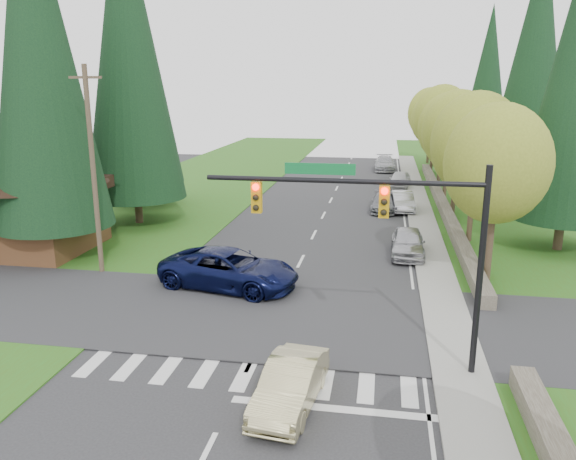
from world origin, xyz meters
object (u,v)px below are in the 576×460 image
(parked_car_b, at_px, (383,203))
(parked_car_e, at_px, (385,163))
(suv_navy, at_px, (230,269))
(parked_car_a, at_px, (408,242))
(parked_car_c, at_px, (402,201))
(sedan_champagne, at_px, (290,384))
(parked_car_d, at_px, (400,180))

(parked_car_b, bearing_deg, parked_car_e, 90.86)
(suv_navy, xyz_separation_m, parked_car_e, (6.83, 38.34, -0.12))
(parked_car_a, bearing_deg, suv_navy, -141.14)
(suv_navy, height_order, parked_car_b, suv_navy)
(parked_car_b, xyz_separation_m, parked_car_c, (1.40, 0.34, 0.08))
(sedan_champagne, bearing_deg, parked_car_e, 93.49)
(sedan_champagne, relative_size, parked_car_a, 0.93)
(parked_car_d, distance_m, parked_car_e, 10.71)
(parked_car_b, relative_size, parked_car_e, 0.81)
(sedan_champagne, height_order, suv_navy, suv_navy)
(parked_car_a, height_order, parked_car_b, parked_car_a)
(parked_car_a, xyz_separation_m, parked_car_d, (0.00, 21.25, -0.01))
(suv_navy, distance_m, parked_car_b, 18.93)
(parked_car_a, distance_m, parked_car_c, 11.53)
(sedan_champagne, xyz_separation_m, parked_car_b, (2.45, 26.89, -0.05))
(parked_car_b, bearing_deg, parked_car_a, -82.00)
(parked_car_c, height_order, parked_car_e, parked_car_e)
(sedan_champagne, distance_m, parked_car_d, 37.15)
(parked_car_b, relative_size, parked_car_d, 0.99)
(parked_car_c, bearing_deg, parked_car_b, -171.23)
(suv_navy, relative_size, parked_car_b, 1.49)
(parked_car_c, bearing_deg, parked_car_d, 85.03)
(parked_car_c, bearing_deg, sedan_champagne, -103.02)
(parked_car_c, bearing_deg, parked_car_a, -94.97)
(suv_navy, distance_m, parked_car_e, 38.94)
(suv_navy, xyz_separation_m, parked_car_a, (8.23, 6.47, -0.14))
(parked_car_c, xyz_separation_m, parked_car_e, (-1.40, 20.34, 0.06))
(parked_car_c, height_order, parked_car_d, parked_car_d)
(parked_car_a, distance_m, parked_car_e, 31.90)
(sedan_champagne, height_order, parked_car_e, parked_car_e)
(sedan_champagne, height_order, parked_car_c, parked_car_c)
(parked_car_e, bearing_deg, sedan_champagne, -94.26)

